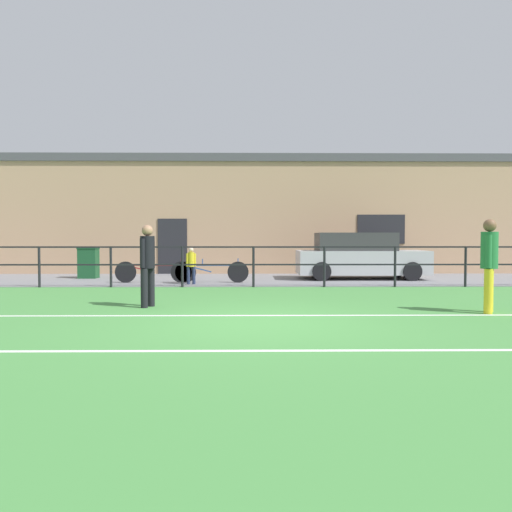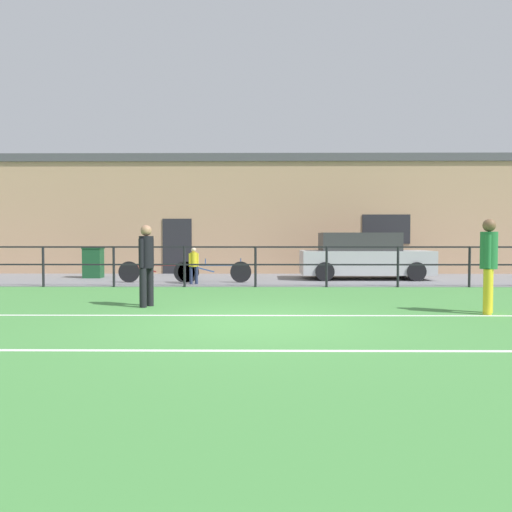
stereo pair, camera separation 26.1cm
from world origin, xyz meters
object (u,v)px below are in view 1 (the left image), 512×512
Objects in this scene: player_striker at (489,260)px; parked_car_red at (360,257)px; spectator_child at (191,263)px; bicycle_parked_0 at (212,272)px; player_goalkeeper at (148,260)px; trash_bin_0 at (88,262)px; bicycle_parked_1 at (153,272)px.

player_striker is 7.63m from parked_car_red.
bicycle_parked_0 is at bearing -155.04° from spectator_child.
spectator_child is at bearing 76.04° from player_striker.
spectator_child is at bearing -137.77° from bicycle_parked_0.
player_goalkeeper is at bearing -99.56° from bicycle_parked_0.
player_striker is at bearing -38.81° from trash_bin_0.
player_goalkeeper is at bearing -64.35° from trash_bin_0.
bicycle_parked_1 is at bearing -40.24° from spectator_child.
bicycle_parked_1 is (-1.77, 0.00, 0.00)m from bicycle_parked_0.
player_striker is 9.64m from bicycle_parked_1.
parked_car_red is (-0.78, 7.58, -0.24)m from player_striker.
spectator_child is at bearing -22.98° from bicycle_parked_1.
trash_bin_0 is (-9.89, 7.95, -0.43)m from player_striker.
player_striker is 0.41× the size of parked_car_red.
spectator_child is 0.48× the size of bicycle_parked_0.
bicycle_parked_0 is at bearing -22.45° from trash_bin_0.
bicycle_parked_1 is 2.18× the size of trash_bin_0.
bicycle_parked_0 is (0.89, 5.30, -0.58)m from player_goalkeeper.
player_goalkeeper is 7.85m from trash_bin_0.
player_striker is 0.78× the size of bicycle_parked_0.
player_striker is 8.38m from spectator_child.
spectator_child is 4.37m from trash_bin_0.
player_goalkeeper reaches higher than bicycle_parked_1.
player_goalkeeper is 1.54× the size of trash_bin_0.
parked_car_red is (5.39, 1.91, 0.11)m from spectator_child.
bicycle_parked_0 is 2.09× the size of trash_bin_0.
player_goalkeeper is 8.81m from parked_car_red.
player_goalkeeper is 0.95× the size of player_striker.
spectator_child is at bearing -160.44° from parked_car_red.
player_goalkeeper is 4.81m from spectator_child.
player_goalkeeper is 1.52× the size of spectator_child.
spectator_child is at bearing -31.53° from trash_bin_0.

